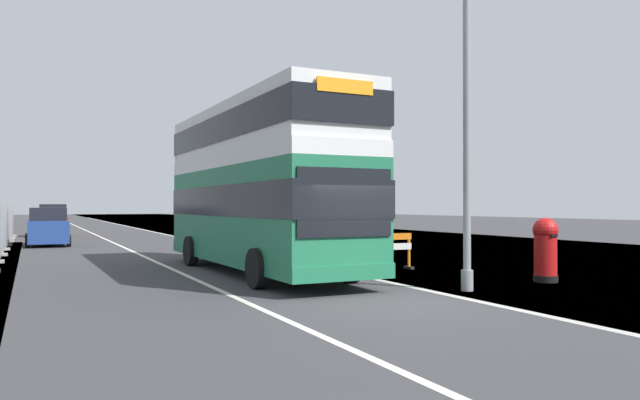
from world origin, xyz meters
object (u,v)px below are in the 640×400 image
object	(u,v)px
pedestrian_at_kerb	(386,238)
double_decker_bus	(258,184)
roadworks_barrier	(391,247)
lamppost_foreground	(467,111)
car_receding_mid	(52,222)
red_pillar_postbox	(545,247)
car_oncoming_near	(48,228)

from	to	relation	value
pedestrian_at_kerb	double_decker_bus	bearing A→B (deg)	-174.59
roadworks_barrier	pedestrian_at_kerb	bearing A→B (deg)	64.18
double_decker_bus	pedestrian_at_kerb	xyz separation A→B (m)	(4.84, 0.46, -1.76)
double_decker_bus	pedestrian_at_kerb	world-z (taller)	double_decker_bus
lamppost_foreground	car_receding_mid	world-z (taller)	lamppost_foreground
red_pillar_postbox	pedestrian_at_kerb	world-z (taller)	pedestrian_at_kerb
double_decker_bus	car_receding_mid	distance (m)	26.46
lamppost_foreground	car_receding_mid	bearing A→B (deg)	104.35
red_pillar_postbox	roadworks_barrier	size ratio (longest dim) A/B	1.19
lamppost_foreground	pedestrian_at_kerb	world-z (taller)	lamppost_foreground
double_decker_bus	lamppost_foreground	size ratio (longest dim) A/B	1.23
double_decker_bus	roadworks_barrier	xyz separation A→B (m)	(4.10, -1.07, -1.98)
roadworks_barrier	lamppost_foreground	bearing A→B (deg)	-100.79
lamppost_foreground	car_oncoming_near	xyz separation A→B (m)	(-8.65, 22.22, -3.39)
lamppost_foreground	red_pillar_postbox	distance (m)	4.53
car_receding_mid	double_decker_bus	bearing A→B (deg)	-79.15
car_oncoming_near	car_receding_mid	size ratio (longest dim) A/B	1.00
car_oncoming_near	pedestrian_at_kerb	xyz separation A→B (m)	(10.32, -15.85, 0.02)
roadworks_barrier	car_receding_mid	size ratio (longest dim) A/B	0.36
double_decker_bus	car_oncoming_near	distance (m)	17.30
lamppost_foreground	red_pillar_postbox	size ratio (longest dim) A/B	5.29
car_oncoming_near	red_pillar_postbox	bearing A→B (deg)	-61.84
car_oncoming_near	pedestrian_at_kerb	distance (m)	18.91
lamppost_foreground	pedestrian_at_kerb	size ratio (longest dim) A/B	4.92
car_receding_mid	roadworks_barrier	bearing A→B (deg)	-71.43
double_decker_bus	red_pillar_postbox	xyz separation A→B (m)	(6.17, -5.45, -1.75)
lamppost_foreground	pedestrian_at_kerb	xyz separation A→B (m)	(1.66, 6.37, -3.37)
lamppost_foreground	roadworks_barrier	world-z (taller)	lamppost_foreground
double_decker_bus	roadworks_barrier	size ratio (longest dim) A/B	7.70
red_pillar_postbox	car_receding_mid	xyz separation A→B (m)	(-11.14, 31.39, 0.05)
pedestrian_at_kerb	car_oncoming_near	bearing A→B (deg)	123.05
red_pillar_postbox	roadworks_barrier	bearing A→B (deg)	115.29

